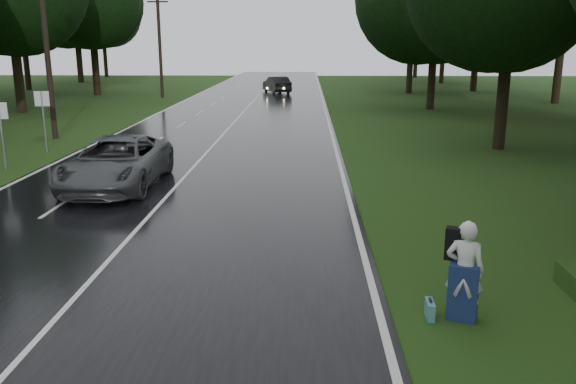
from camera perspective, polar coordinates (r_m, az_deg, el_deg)
ground at (r=10.95m, az=-23.00°, el=-13.06°), size 160.00×160.00×0.00m
road at (r=29.50m, az=-6.91°, el=4.85°), size 12.00×140.00×0.04m
lane_center at (r=29.50m, az=-6.91°, el=4.89°), size 0.12×140.00×0.01m
grey_car at (r=20.77m, az=-16.29°, el=2.78°), size 2.79×6.03×1.67m
far_car at (r=57.95m, az=-1.10°, el=10.37°), size 3.12×5.02×1.56m
hitchhiker at (r=10.95m, az=16.67°, el=-7.60°), size 0.78×0.76×1.84m
suitcase at (r=11.09m, az=13.58°, el=-11.01°), size 0.15×0.45×0.32m
utility_pole_mid at (r=32.73m, az=-21.60°, el=4.84°), size 1.80×0.28×9.50m
utility_pole_far at (r=54.63m, az=-12.06°, el=8.95°), size 1.80×0.28×9.11m
road_sign_a at (r=25.33m, az=-25.62°, el=1.92°), size 0.63×0.10×2.62m
road_sign_b at (r=28.61m, az=-22.29°, el=3.54°), size 0.66×0.10×2.75m
tree_left_e at (r=45.93m, az=-24.35°, el=7.04°), size 9.66×9.66×15.09m
tree_left_f at (r=58.87m, az=-17.96°, el=8.94°), size 9.95×9.95×15.55m
tree_right_d at (r=29.17m, az=19.68°, el=3.96°), size 8.48×8.48×13.24m
tree_right_e at (r=45.23m, az=13.59°, el=7.81°), size 8.39×8.39×13.10m
tree_right_f at (r=59.00m, az=11.60°, el=9.35°), size 8.25×8.25×12.88m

